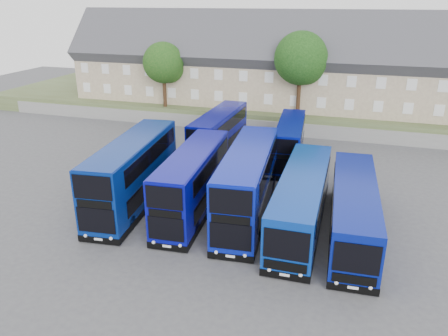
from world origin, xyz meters
TOP-DOWN VIEW (x-y plane):
  - ground at (0.00, 0.00)m, footprint 120.00×120.00m
  - retaining_wall at (0.00, 24.00)m, footprint 70.00×0.40m
  - earth_bank at (0.00, 34.00)m, footprint 80.00×20.00m
  - terrace_row at (-3.00, 30.00)m, footprint 48.00×10.40m
  - dd_front_left at (-6.75, 3.42)m, footprint 4.04×12.38m
  - dd_front_mid at (-2.12, 3.51)m, footprint 3.38×11.40m
  - dd_front_right at (1.73, 4.00)m, footprint 3.83×12.29m
  - dd_rear_left at (-3.98, 15.20)m, footprint 2.71×10.82m
  - dd_rear_right at (2.78, 15.50)m, footprint 3.09×9.94m
  - coach_east_a at (5.50, 3.72)m, footprint 2.94×13.27m
  - coach_east_b at (8.83, 3.37)m, footprint 3.31×12.81m
  - tree_west at (-13.85, 25.10)m, footprint 4.80×4.80m
  - tree_mid at (2.15, 25.60)m, footprint 5.76×5.76m

SIDE VIEW (x-z plane):
  - ground at x=0.00m, z-range 0.00..0.00m
  - retaining_wall at x=0.00m, z-range 0.00..1.50m
  - earth_bank at x=0.00m, z-range 0.00..2.00m
  - coach_east_b at x=8.83m, z-range -0.03..3.44m
  - coach_east_a at x=5.50m, z-range -0.03..3.59m
  - dd_rear_right at x=2.78m, z-range -0.04..3.85m
  - dd_rear_left at x=-3.98m, z-range -0.04..4.24m
  - dd_front_mid at x=-2.12m, z-range -0.04..4.43m
  - dd_front_right at x=1.73m, z-range -0.04..4.77m
  - dd_front_left at x=-6.75m, z-range -0.04..4.80m
  - terrace_row at x=-3.00m, z-range 1.00..12.20m
  - tree_west at x=-13.85m, z-range 3.23..10.88m
  - tree_mid at x=2.15m, z-range 3.48..12.66m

